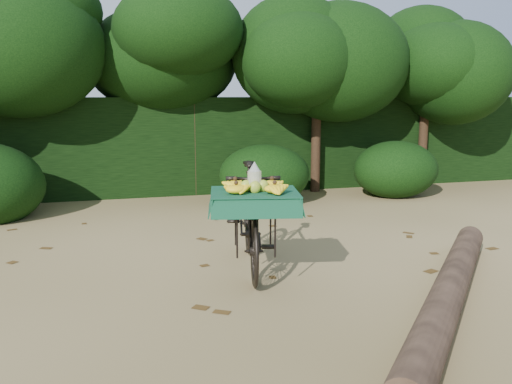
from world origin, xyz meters
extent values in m
plane|color=tan|center=(0.00, 0.00, 0.00)|extent=(80.00, 80.00, 0.00)
imported|color=black|center=(0.35, 0.94, 0.56)|extent=(0.90, 1.95, 1.13)
cube|color=black|center=(0.23, 0.35, 0.93)|extent=(0.50, 0.57, 0.03)
cube|color=#15513A|center=(0.23, 0.35, 0.94)|extent=(0.93, 0.83, 0.01)
ellipsoid|color=#99AD29|center=(0.30, 0.34, 1.00)|extent=(0.11, 0.09, 0.12)
ellipsoid|color=#99AD29|center=(0.24, 0.42, 1.00)|extent=(0.11, 0.09, 0.12)
ellipsoid|color=#99AD29|center=(0.15, 0.37, 1.00)|extent=(0.11, 0.09, 0.12)
ellipsoid|color=#99AD29|center=(0.21, 0.29, 1.00)|extent=(0.11, 0.09, 0.12)
cylinder|color=#EAE5C6|center=(0.23, 0.36, 1.06)|extent=(0.13, 0.13, 0.17)
cylinder|color=brown|center=(1.77, -0.52, 0.14)|extent=(2.86, 3.14, 0.29)
cube|color=black|center=(0.00, 6.30, 0.90)|extent=(26.00, 1.80, 1.80)
camera|label=1|loc=(-1.11, -4.44, 1.83)|focal=38.00mm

